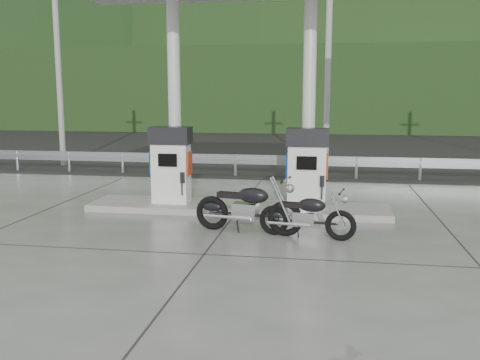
% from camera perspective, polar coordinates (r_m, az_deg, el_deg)
% --- Properties ---
extents(ground, '(160.00, 160.00, 0.00)m').
position_cam_1_polar(ground, '(10.20, -2.58, -6.41)').
color(ground, black).
rests_on(ground, ground).
extents(forecourt_apron, '(18.00, 14.00, 0.02)m').
position_cam_1_polar(forecourt_apron, '(10.19, -2.59, -6.35)').
color(forecourt_apron, slate).
rests_on(forecourt_apron, ground).
extents(pump_island, '(7.00, 1.40, 0.15)m').
position_cam_1_polar(pump_island, '(12.56, -0.25, -2.95)').
color(pump_island, gray).
rests_on(pump_island, forecourt_apron).
extents(gas_pump_left, '(0.95, 0.55, 1.80)m').
position_cam_1_polar(gas_pump_left, '(12.75, -7.37, 1.60)').
color(gas_pump_left, white).
rests_on(gas_pump_left, pump_island).
extents(gas_pump_right, '(0.95, 0.55, 1.80)m').
position_cam_1_polar(gas_pump_right, '(12.23, 7.16, 1.28)').
color(gas_pump_right, white).
rests_on(gas_pump_right, pump_island).
extents(canopy_column_left, '(0.30, 0.30, 5.00)m').
position_cam_1_polar(canopy_column_left, '(13.02, -7.01, 8.83)').
color(canopy_column_left, silver).
rests_on(canopy_column_left, pump_island).
extents(canopy_column_right, '(0.30, 0.30, 5.00)m').
position_cam_1_polar(canopy_column_right, '(12.51, 7.38, 8.81)').
color(canopy_column_right, silver).
rests_on(canopy_column_right, pump_island).
extents(guardrail, '(26.00, 0.16, 1.42)m').
position_cam_1_polar(guardrail, '(17.84, 2.67, 2.68)').
color(guardrail, '#929599').
rests_on(guardrail, ground).
extents(road, '(60.00, 7.00, 0.01)m').
position_cam_1_polar(road, '(21.38, 3.74, 1.85)').
color(road, black).
rests_on(road, ground).
extents(utility_pole_a, '(0.22, 0.22, 8.00)m').
position_cam_1_polar(utility_pole_a, '(21.61, -18.84, 12.08)').
color(utility_pole_a, gray).
rests_on(utility_pole_a, ground).
extents(utility_pole_b, '(0.22, 0.22, 8.00)m').
position_cam_1_polar(utility_pole_b, '(19.15, 9.39, 12.88)').
color(utility_pole_b, gray).
rests_on(utility_pole_b, ground).
extents(tree_band, '(80.00, 6.00, 6.00)m').
position_cam_1_polar(tree_band, '(39.66, 6.41, 9.56)').
color(tree_band, black).
rests_on(tree_band, ground).
extents(forested_hills, '(100.00, 40.00, 140.00)m').
position_cam_1_polar(forested_hills, '(69.69, 7.64, 6.91)').
color(forested_hills, black).
rests_on(forested_hills, ground).
extents(motorcycle_left, '(1.82, 0.85, 0.83)m').
position_cam_1_polar(motorcycle_left, '(10.26, 7.13, -3.86)').
color(motorcycle_left, black).
rests_on(motorcycle_left, forecourt_apron).
extents(motorcycle_right, '(2.15, 1.01, 0.98)m').
position_cam_1_polar(motorcycle_right, '(10.54, 0.84, -3.02)').
color(motorcycle_right, black).
rests_on(motorcycle_right, forecourt_apron).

